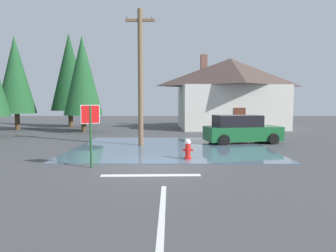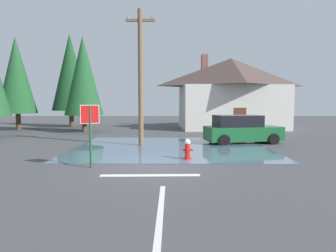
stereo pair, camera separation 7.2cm
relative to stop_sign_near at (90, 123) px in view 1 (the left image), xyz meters
name	(u,v)px [view 1 (the left image)]	position (x,y,z in m)	size (l,w,h in m)	color
ground_plane	(153,166)	(2.31, 0.52, -1.74)	(80.00, 80.00, 0.10)	#424244
flood_puddle	(171,148)	(3.02, 4.82, -1.67)	(10.27, 8.43, 0.03)	#4C6075
lane_stop_bar	(151,175)	(2.32, -1.12, -1.68)	(3.39, 0.30, 0.01)	silver
lane_center_stripe	(162,210)	(2.80, -4.31, -1.68)	(3.82, 0.14, 0.01)	silver
stop_sign_near	(90,123)	(0.00, 0.00, 0.00)	(0.63, 0.32, 2.37)	#1E4C28
fire_hydrant	(188,150)	(3.73, 1.59, -1.25)	(0.45, 0.38, 0.89)	red
utility_pole	(140,76)	(1.32, 5.49, 2.25)	(1.60, 0.28, 7.53)	brown
house	(230,92)	(8.56, 16.73, 1.70)	(10.30, 7.53, 7.03)	beige
parked_car	(241,130)	(7.26, 6.72, -0.88)	(4.75, 2.63, 1.69)	#195B2D
pine_tree_tall_left	(83,76)	(-4.20, 13.16, 2.92)	(3.13, 3.13, 7.83)	#4C3823
pine_tree_mid_left	(15,75)	(-10.62, 14.88, 3.15)	(3.28, 3.28, 8.21)	#4C3823
pine_tree_far_center	(69,72)	(-6.94, 18.02, 3.69)	(3.66, 3.66, 9.14)	#4C3823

